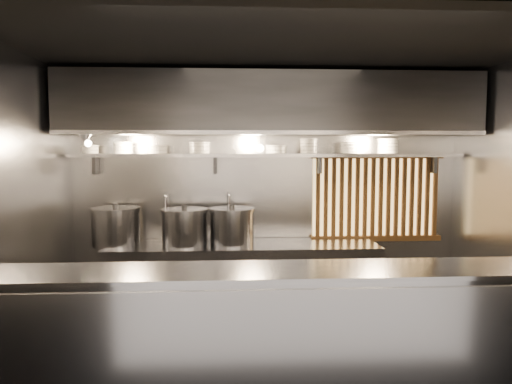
{
  "coord_description": "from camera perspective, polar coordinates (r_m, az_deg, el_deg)",
  "views": [
    {
      "loc": [
        -0.48,
        -4.33,
        1.97
      ],
      "look_at": [
        -0.18,
        0.55,
        1.53
      ],
      "focal_mm": 35.0,
      "sensor_mm": 36.0,
      "label": 1
    }
  ],
  "objects": [
    {
      "name": "bowl_stack_0",
      "position": [
        5.85,
        -18.42,
        4.64
      ],
      "size": [
        0.2,
        0.2,
        0.09
      ],
      "color": "silver",
      "rests_on": "bowl_shelf"
    },
    {
      "name": "faucet_right",
      "position": [
        5.73,
        -3.15,
        -1.53
      ],
      "size": [
        0.04,
        0.3,
        0.5
      ],
      "color": "silver",
      "rests_on": "wall_back"
    },
    {
      "name": "stock_pot_left",
      "position": [
        5.68,
        -15.72,
        -3.79
      ],
      "size": [
        0.68,
        0.68,
        0.46
      ],
      "rotation": [
        0.0,
        0.0,
        -0.32
      ],
      "color": "gray",
      "rests_on": "cooking_bench"
    },
    {
      "name": "bowl_shelf",
      "position": [
        5.67,
        1.39,
        4.21
      ],
      "size": [
        4.4,
        0.34,
        0.04
      ],
      "primitive_type": "cube",
      "color": "gray",
      "rests_on": "wall_back"
    },
    {
      "name": "ceiling",
      "position": [
        4.43,
        2.91,
        15.91
      ],
      "size": [
        4.5,
        4.5,
        0.0
      ],
      "primitive_type": "plane",
      "rotation": [
        3.14,
        0.0,
        0.0
      ],
      "color": "black",
      "rests_on": "wall_back"
    },
    {
      "name": "pendant_bulb",
      "position": [
        5.54,
        0.46,
        5.04
      ],
      "size": [
        0.09,
        0.09,
        0.19
      ],
      "color": "#2D2D30",
      "rests_on": "exhaust_hood"
    },
    {
      "name": "cooking_bench",
      "position": [
        5.67,
        -1.55,
        -10.43
      ],
      "size": [
        3.0,
        0.7,
        0.9
      ],
      "primitive_type": "cube",
      "color": "gray",
      "rests_on": "floor"
    },
    {
      "name": "stock_pot_right",
      "position": [
        5.51,
        -2.74,
        -3.92
      ],
      "size": [
        0.58,
        0.58,
        0.45
      ],
      "rotation": [
        0.0,
        0.0,
        0.14
      ],
      "color": "gray",
      "rests_on": "cooking_bench"
    },
    {
      "name": "bowl_stack_6",
      "position": [
        5.82,
        10.55,
        5.0
      ],
      "size": [
        0.22,
        0.22,
        0.13
      ],
      "color": "silver",
      "rests_on": "bowl_shelf"
    },
    {
      "name": "bowl_stack_2",
      "position": [
        5.7,
        -11.19,
        4.79
      ],
      "size": [
        0.24,
        0.24,
        0.09
      ],
      "color": "silver",
      "rests_on": "bowl_shelf"
    },
    {
      "name": "bowl_stack_3",
      "position": [
        5.66,
        -6.49,
        5.05
      ],
      "size": [
        0.24,
        0.24,
        0.13
      ],
      "color": "silver",
      "rests_on": "bowl_shelf"
    },
    {
      "name": "faucet_left",
      "position": [
        5.77,
        -10.11,
        -1.55
      ],
      "size": [
        0.04,
        0.3,
        0.5
      ],
      "color": "silver",
      "rests_on": "wall_back"
    },
    {
      "name": "stock_pot_mid",
      "position": [
        5.5,
        -8.17,
        -3.97
      ],
      "size": [
        0.55,
        0.55,
        0.45
      ],
      "rotation": [
        0.0,
        0.0,
        0.07
      ],
      "color": "gray",
      "rests_on": "cooking_bench"
    },
    {
      "name": "bowl_stack_1",
      "position": [
        5.76,
        -14.92,
        4.91
      ],
      "size": [
        0.23,
        0.23,
        0.13
      ],
      "color": "silver",
      "rests_on": "bowl_shelf"
    },
    {
      "name": "heat_lamp",
      "position": [
        5.37,
        -18.88,
        5.89
      ],
      "size": [
        0.25,
        0.35,
        0.2
      ],
      "color": "gray",
      "rests_on": "exhaust_hood"
    },
    {
      "name": "bowl_stack_4",
      "position": [
        5.68,
        2.34,
        4.89
      ],
      "size": [
        0.24,
        0.24,
        0.09
      ],
      "color": "silver",
      "rests_on": "bowl_shelf"
    },
    {
      "name": "serving_counter",
      "position": [
        3.68,
        4.48,
        -17.3
      ],
      "size": [
        4.5,
        0.56,
        1.13
      ],
      "color": "gray",
      "rests_on": "floor"
    },
    {
      "name": "wood_screen",
      "position": [
        6.08,
        13.58,
        -0.59
      ],
      "size": [
        1.56,
        0.09,
        1.04
      ],
      "color": "#FAC970",
      "rests_on": "wall_back"
    },
    {
      "name": "wall_back",
      "position": [
        5.88,
        1.23,
        -0.44
      ],
      "size": [
        4.5,
        0.0,
        4.5
      ],
      "primitive_type": "plane",
      "rotation": [
        1.57,
        0.0,
        0.0
      ],
      "color": "gray",
      "rests_on": "floor"
    },
    {
      "name": "floor",
      "position": [
        4.78,
        2.75,
        -19.22
      ],
      "size": [
        4.5,
        4.5,
        0.0
      ],
      "primitive_type": "plane",
      "color": "black",
      "rests_on": "ground"
    },
    {
      "name": "bowl_stack_5",
      "position": [
        5.73,
        6.03,
        5.24
      ],
      "size": [
        0.21,
        0.21,
        0.17
      ],
      "color": "silver",
      "rests_on": "bowl_shelf"
    },
    {
      "name": "exhaust_hood",
      "position": [
        5.47,
        1.6,
        9.89
      ],
      "size": [
        4.4,
        0.81,
        0.65
      ],
      "color": "#2D2D30",
      "rests_on": "ceiling"
    },
    {
      "name": "wall_left",
      "position": [
        4.71,
        -25.53,
        -2.33
      ],
      "size": [
        0.0,
        3.0,
        3.0
      ],
      "primitive_type": "plane",
      "rotation": [
        1.57,
        0.0,
        1.57
      ],
      "color": "gray",
      "rests_on": "floor"
    },
    {
      "name": "bowl_stack_7",
      "position": [
        5.95,
        14.82,
        5.1
      ],
      "size": [
        0.24,
        0.24,
        0.17
      ],
      "color": "silver",
      "rests_on": "bowl_shelf"
    }
  ]
}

